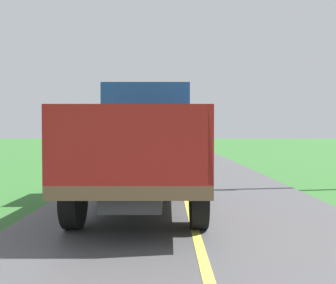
% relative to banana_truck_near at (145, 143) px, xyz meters
% --- Properties ---
extents(banana_truck_near, '(2.38, 5.82, 2.80)m').
position_rel_banana_truck_near_xyz_m(banana_truck_near, '(0.00, 0.00, 0.00)').
color(banana_truck_near, '#2D2D30').
rests_on(banana_truck_near, road_surface).
extents(banana_truck_far, '(2.38, 5.81, 2.80)m').
position_rel_banana_truck_near_xyz_m(banana_truck_far, '(-0.14, 14.07, 0.01)').
color(banana_truck_far, '#2D2D30').
rests_on(banana_truck_far, road_surface).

